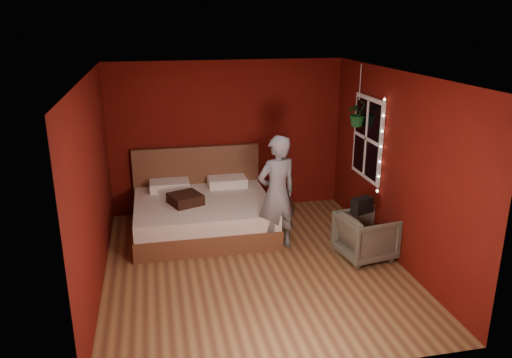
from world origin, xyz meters
name	(u,v)px	position (x,y,z in m)	size (l,w,h in m)	color
floor	(254,266)	(0.00, 0.00, 0.00)	(4.50, 4.50, 0.00)	olive
room_walls	(254,148)	(0.00, 0.00, 1.68)	(4.04, 4.54, 2.62)	#581009
window	(367,138)	(1.97, 0.90, 1.50)	(0.05, 0.97, 1.27)	white
fairy_lights	(381,147)	(1.94, 0.37, 1.50)	(0.04, 0.04, 1.45)	silver
bed	(202,212)	(-0.55, 1.39, 0.31)	(2.14, 1.82, 1.18)	brown
person	(277,193)	(0.44, 0.50, 0.85)	(0.62, 0.41, 1.71)	slate
armchair	(366,236)	(1.60, -0.07, 0.33)	(0.70, 0.72, 0.66)	#585646
handbag	(362,205)	(1.55, 0.02, 0.76)	(0.30, 0.15, 0.22)	black
throw_pillow	(185,199)	(-0.83, 1.19, 0.62)	(0.45, 0.45, 0.16)	#321710
hanging_plant	(358,113)	(1.88, 1.11, 1.85)	(0.37, 0.33, 0.95)	silver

